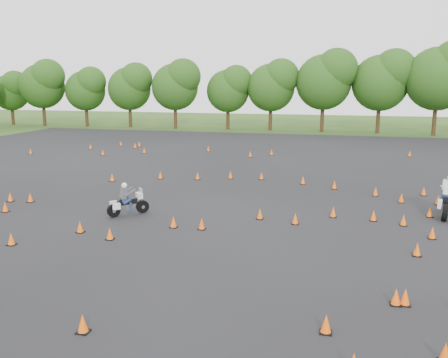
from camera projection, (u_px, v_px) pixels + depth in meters
name	position (u px, v px, depth m)	size (l,w,h in m)	color
ground	(201.00, 225.00, 21.06)	(140.00, 140.00, 0.00)	#2D5119
asphalt_pad	(233.00, 194.00, 26.76)	(62.00, 62.00, 0.00)	black
treeline	(318.00, 94.00, 52.79)	(86.97, 32.21, 10.69)	#234814
traffic_cones	(238.00, 191.00, 26.36)	(36.60, 32.80, 0.45)	#FE5D0A
rider_grey	(128.00, 199.00, 22.43)	(1.96, 0.60, 1.52)	#43444B
rider_white	(446.00, 195.00, 22.18)	(2.54, 0.78, 1.96)	silver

